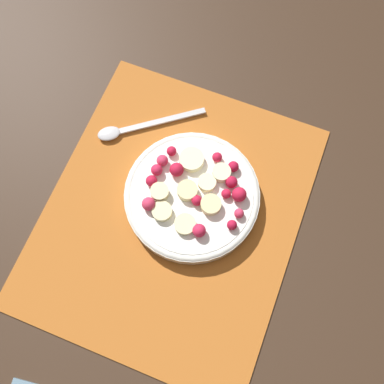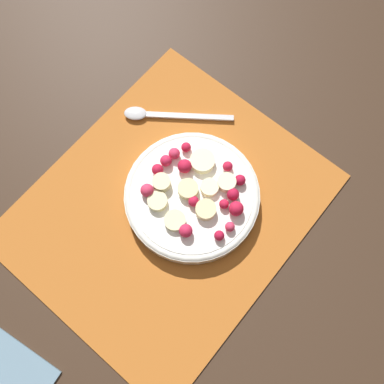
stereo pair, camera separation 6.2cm
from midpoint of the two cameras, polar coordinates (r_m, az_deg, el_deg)
The scene contains 4 objects.
ground_plane at distance 0.66m, azimuth -0.46°, elevation -2.55°, with size 3.00×3.00×0.00m, color #382619.
placemat at distance 0.65m, azimuth -0.46°, elevation -2.47°, with size 0.44×0.37×0.01m.
fruit_bowl at distance 0.64m, azimuth 2.79°, elevation -0.83°, with size 0.20×0.20×0.05m.
spoon at distance 0.71m, azimuth -2.03°, elevation 9.93°, with size 0.12×0.15×0.01m.
Camera 2 is at (0.12, 0.14, 0.63)m, focal length 40.00 mm.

